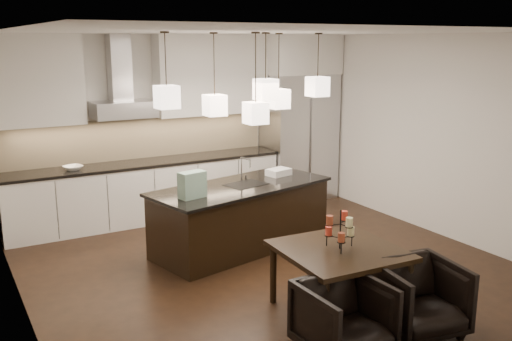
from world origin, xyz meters
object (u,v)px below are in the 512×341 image
refrigerator (299,137)px  armchair_left (344,318)px  armchair_right (419,298)px  island_body (241,218)px  dining_table (339,280)px

refrigerator → armchair_left: size_ratio=2.95×
refrigerator → armchair_right: (-1.69, -4.54, -0.73)m
island_body → dining_table: (-0.02, -2.11, -0.07)m
dining_table → armchair_right: armchair_right is taller
refrigerator → armchair_left: bearing=-119.5°
refrigerator → island_body: size_ratio=0.92×
refrigerator → dining_table: 4.43m
armchair_left → armchair_right: 0.85m
refrigerator → armchair_left: (-2.54, -4.50, -0.74)m
armchair_left → island_body: bearing=79.0°
island_body → armchair_left: size_ratio=3.21×
island_body → refrigerator: bearing=27.7°
island_body → armchair_right: (0.38, -2.82, -0.07)m
dining_table → armchair_left: size_ratio=1.55×
refrigerator → dining_table: (-2.09, -3.84, -0.73)m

